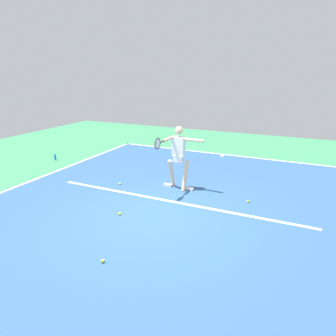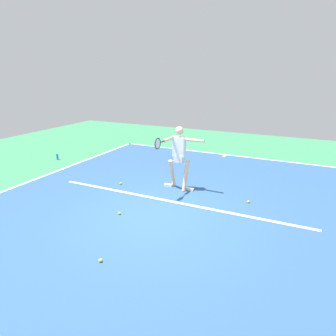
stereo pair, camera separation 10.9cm
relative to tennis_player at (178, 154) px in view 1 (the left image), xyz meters
The scene contains 12 objects.
ground_plane 2.14m from the tennis_player, 96.87° to the left, with size 21.68×21.68×0.00m, color #388456.
court_surface 2.14m from the tennis_player, 96.87° to the left, with size 9.21×12.25×0.00m, color #2D5484.
court_line_baseline_near 4.34m from the tennis_player, 93.05° to the right, with size 9.21×0.10×0.01m, color white.
court_line_sideline_right 4.83m from the tennis_player, 23.29° to the left, with size 0.10×12.25×0.01m, color white.
court_line_service 1.38m from the tennis_player, 104.13° to the left, with size 6.91×0.10×0.01m, color white.
court_line_centre_mark 4.15m from the tennis_player, 93.21° to the right, with size 0.10×0.30×0.01m, color white.
tennis_player is the anchor object (origin of this frame).
tennis_ball_near_player 2.24m from the tennis_player, behind, with size 0.07×0.07×0.07m, color #CCE033.
tennis_ball_by_sideline 2.39m from the tennis_player, 74.37° to the left, with size 0.07×0.07×0.07m, color yellow.
tennis_ball_near_service_line 3.91m from the tennis_player, 92.60° to the left, with size 0.07×0.07×0.07m, color #CCE033.
tennis_ball_centre_court 2.00m from the tennis_player, 14.30° to the left, with size 0.07×0.07×0.07m, color #CCE033.
water_bottle 5.49m from the tennis_player, ahead, with size 0.07×0.07×0.22m, color blue.
Camera 1 is at (-2.87, 5.52, 3.18)m, focal length 32.19 mm.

